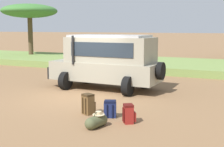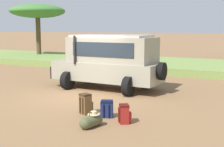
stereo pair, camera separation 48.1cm
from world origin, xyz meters
name	(u,v)px [view 2 (the right image)]	position (x,y,z in m)	size (l,w,h in m)	color
ground_plane	(80,97)	(0.00, 0.00, 0.00)	(320.00, 320.00, 0.00)	olive
grass_bank	(163,65)	(0.00, 10.46, 0.22)	(120.00, 7.00, 0.44)	olive
safari_vehicle	(109,60)	(0.19, 2.11, 1.29)	(5.37, 2.80, 2.44)	gray
backpack_beside_front_wheel	(86,104)	(1.47, -1.93, 0.32)	(0.43, 0.45, 0.66)	brown
backpack_cluster_center	(107,109)	(2.25, -1.95, 0.26)	(0.44, 0.43, 0.53)	navy
backpack_near_rear_wheel	(124,114)	(3.00, -2.26, 0.27)	(0.43, 0.42, 0.56)	maroon
duffel_bag_low_black_case	(91,121)	(2.34, -3.02, 0.17)	(0.43, 0.80, 0.44)	#4C5133
acacia_tree_far_left	(38,12)	(-11.75, 11.29, 4.14)	(4.71, 4.88, 4.79)	brown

